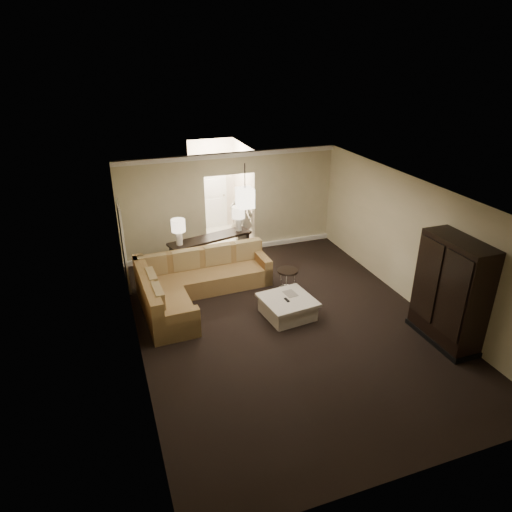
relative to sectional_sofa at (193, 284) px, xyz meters
name	(u,v)px	position (x,y,z in m)	size (l,w,h in m)	color
ground	(286,323)	(1.60, -1.71, -0.37)	(8.00, 8.00, 0.00)	black
wall_back	(230,204)	(1.60, 2.29, 1.03)	(6.00, 0.04, 2.80)	beige
wall_front	(417,397)	(1.60, -5.71, 1.03)	(6.00, 0.04, 2.80)	beige
wall_left	(133,288)	(-1.40, -1.71, 1.03)	(0.04, 8.00, 2.80)	beige
wall_right	(415,244)	(4.60, -1.71, 1.03)	(0.04, 8.00, 2.80)	beige
ceiling	(290,196)	(1.60, -1.71, 2.43)	(6.00, 8.00, 0.02)	silver
crown_molding	(230,155)	(1.60, 2.24, 2.36)	(6.00, 0.10, 0.12)	white
baseboard	(232,249)	(1.60, 2.24, -0.31)	(6.00, 0.10, 0.12)	white
side_door	(124,247)	(-1.37, 1.09, 0.68)	(0.05, 0.90, 2.10)	white
foyer	(218,193)	(1.60, 3.63, 0.93)	(1.44, 2.02, 2.80)	beige
sectional_sofa	(193,284)	(0.00, 0.00, 0.00)	(3.17, 2.52, 0.94)	brown
coffee_table	(287,307)	(1.74, -1.42, -0.16)	(1.17, 1.17, 0.44)	beige
console_table	(211,249)	(0.79, 1.43, 0.14)	(2.27, 1.03, 0.86)	black
armoire	(450,294)	(4.29, -3.26, 0.66)	(0.64, 1.49, 2.15)	black
drink_table	(287,277)	(2.13, -0.51, 0.06)	(0.49, 0.49, 0.61)	black
table_lamp_left	(178,228)	(-0.04, 1.22, 0.92)	(0.34, 0.34, 0.66)	white
table_lamp_right	(238,215)	(1.62, 1.64, 0.92)	(0.34, 0.34, 0.66)	white
pendant_light	(245,198)	(1.60, 0.99, 1.58)	(0.38, 0.38, 1.09)	black
person	(241,213)	(2.01, 2.59, 0.59)	(0.70, 0.47, 1.93)	#ECE2C8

